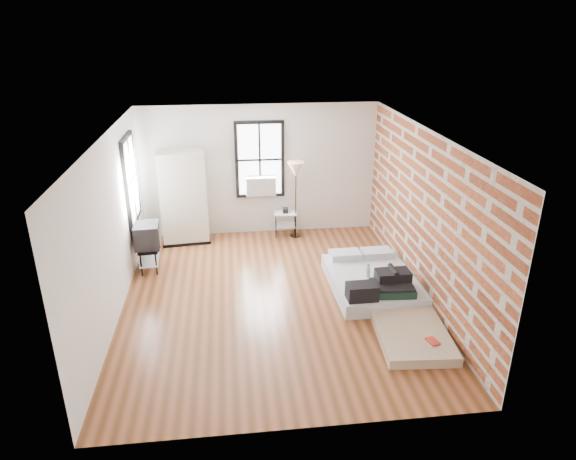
{
  "coord_description": "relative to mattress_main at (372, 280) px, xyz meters",
  "views": [
    {
      "loc": [
        -0.66,
        -7.57,
        4.42
      ],
      "look_at": [
        0.28,
        0.3,
        1.13
      ],
      "focal_mm": 32.0,
      "sensor_mm": 36.0,
      "label": 1
    }
  ],
  "objects": [
    {
      "name": "side_table",
      "position": [
        -1.23,
        2.58,
        0.25
      ],
      "size": [
        0.51,
        0.42,
        0.63
      ],
      "rotation": [
        0.0,
        0.0,
        -0.1
      ],
      "color": "black",
      "rests_on": "ground"
    },
    {
      "name": "wardrobe",
      "position": [
        -3.36,
        2.51,
        0.8
      ],
      "size": [
        1.04,
        0.66,
        1.95
      ],
      "rotation": [
        0.0,
        0.0,
        0.1
      ],
      "color": "black",
      "rests_on": "ground"
    },
    {
      "name": "ground",
      "position": [
        -1.75,
        -0.14,
        -0.17
      ],
      "size": [
        6.0,
        6.0,
        0.0
      ],
      "primitive_type": "plane",
      "color": "#583117",
      "rests_on": "ground"
    },
    {
      "name": "mattress_bare",
      "position": [
        0.19,
        -1.14,
        -0.04
      ],
      "size": [
        1.15,
        1.99,
        0.41
      ],
      "rotation": [
        0.0,
        0.0,
        -0.07
      ],
      "color": "tan",
      "rests_on": "ground"
    },
    {
      "name": "floor_lamp",
      "position": [
        -1.02,
        2.51,
        1.25
      ],
      "size": [
        0.36,
        0.36,
        1.66
      ],
      "color": "#2E230F",
      "rests_on": "ground"
    },
    {
      "name": "mattress_main",
      "position": [
        0.0,
        0.0,
        0.0
      ],
      "size": [
        1.46,
        1.95,
        0.62
      ],
      "rotation": [
        0.0,
        0.0,
        0.02
      ],
      "color": "silver",
      "rests_on": "ground"
    },
    {
      "name": "room_shell",
      "position": [
        -1.51,
        0.22,
        1.57
      ],
      "size": [
        5.02,
        6.02,
        2.8
      ],
      "color": "silver",
      "rests_on": "ground"
    },
    {
      "name": "tv_stand",
      "position": [
        -3.96,
        1.26,
        0.48
      ],
      "size": [
        0.49,
        0.67,
        0.91
      ],
      "rotation": [
        0.0,
        0.0,
        0.08
      ],
      "color": "black",
      "rests_on": "ground"
    }
  ]
}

